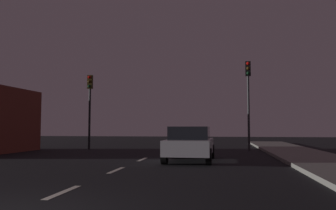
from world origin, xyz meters
name	(u,v)px	position (x,y,z in m)	size (l,w,h in m)	color
ground_plane	(121,168)	(0.00, 7.00, 0.00)	(80.00, 80.00, 0.00)	black
lane_stripe_second	(63,192)	(0.00, 2.60, 0.00)	(0.16, 1.60, 0.01)	silver
lane_stripe_third	(116,170)	(0.00, 6.40, 0.00)	(0.16, 1.60, 0.01)	silver
lane_stripe_fourth	(142,159)	(0.00, 10.20, 0.00)	(0.16, 1.60, 0.01)	silver
traffic_signal_left	(90,97)	(-5.02, 16.26, 3.43)	(0.32, 0.38, 4.89)	black
traffic_signal_right	(248,89)	(5.20, 16.27, 3.81)	(0.32, 0.38, 5.49)	#2D2D30
car_stopped_ahead	(190,144)	(2.19, 9.74, 0.75)	(1.99, 3.96, 1.47)	silver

